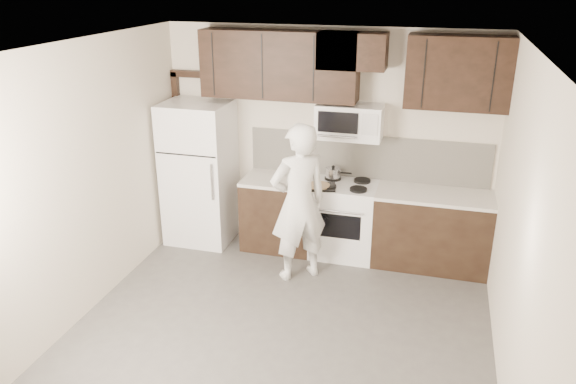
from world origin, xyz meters
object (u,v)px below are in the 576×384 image
at_px(stove, 344,219).
at_px(microwave, 349,122).
at_px(refrigerator, 200,173).
at_px(person, 299,203).

relative_size(stove, microwave, 1.24).
distance_m(microwave, refrigerator, 2.00).
xyz_separation_m(stove, refrigerator, (-1.85, -0.05, 0.44)).
relative_size(microwave, refrigerator, 0.42).
bearing_deg(microwave, refrigerator, -174.85).
height_order(refrigerator, person, person).
bearing_deg(person, microwave, -154.16).
height_order(microwave, refrigerator, microwave).
bearing_deg(refrigerator, stove, 1.51).
relative_size(refrigerator, person, 0.99).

